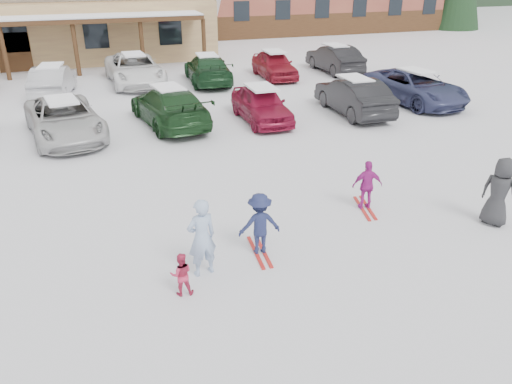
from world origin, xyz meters
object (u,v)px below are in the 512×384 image
object	(u,v)px
adult_skier	(202,238)
parked_car_9	(53,81)
parked_car_2	(64,119)
parked_car_4	(261,104)
parked_car_3	(169,106)
parked_car_5	(354,96)
toddler_red	(181,274)
bystander_dark	(499,192)
child_navy	(260,224)
child_magenta	(367,185)
parked_car_10	(135,69)
lamp_post	(215,3)
parked_car_11	(208,69)
parked_car_6	(415,87)
parked_car_12	(274,65)
parked_car_13	(334,59)

from	to	relation	value
adult_skier	parked_car_9	bearing A→B (deg)	-91.78
parked_car_2	parked_car_4	bearing A→B (deg)	-11.91
parked_car_3	parked_car_5	world-z (taller)	parked_car_5
toddler_red	bystander_dark	distance (m)	7.85
parked_car_2	parked_car_4	distance (m)	7.42
adult_skier	child_navy	distance (m)	1.44
child_magenta	parked_car_4	distance (m)	8.23
bystander_dark	parked_car_10	size ratio (longest dim) A/B	0.31
lamp_post	child_magenta	bearing A→B (deg)	-94.70
adult_skier	parked_car_5	xyz separation A→B (m)	(8.63, 9.63, -0.10)
toddler_red	child_navy	xyz separation A→B (m)	(1.91, 0.97, 0.27)
bystander_dark	parked_car_11	distance (m)	17.57
bystander_dark	parked_car_6	size ratio (longest dim) A/B	0.33
parked_car_4	parked_car_2	bearing A→B (deg)	177.59
toddler_red	parked_car_9	size ratio (longest dim) A/B	0.21
parked_car_12	child_magenta	bearing A→B (deg)	-99.93
bystander_dark	parked_car_4	size ratio (longest dim) A/B	0.42
lamp_post	parked_car_2	bearing A→B (deg)	-122.11
parked_car_5	bystander_dark	bearing A→B (deg)	82.94
child_magenta	bystander_dark	world-z (taller)	bystander_dark
parked_car_10	toddler_red	bearing A→B (deg)	-96.64
child_navy	parked_car_11	bearing A→B (deg)	-95.39
parked_car_9	parked_car_13	distance (m)	15.18
parked_car_2	parked_car_6	xyz separation A→B (m)	(14.89, 0.25, 0.02)
toddler_red	parked_car_3	distance (m)	11.18
parked_car_10	parked_car_13	size ratio (longest dim) A/B	1.21
parked_car_5	parked_car_13	distance (m)	8.60
parked_car_5	adult_skier	bearing A→B (deg)	48.93
parked_car_9	parked_car_10	world-z (taller)	parked_car_10
lamp_post	child_magenta	distance (m)	23.74
parked_car_9	parked_car_12	size ratio (longest dim) A/B	1.05
parked_car_3	parked_car_4	size ratio (longest dim) A/B	1.26
parked_car_2	toddler_red	bearing A→B (deg)	-87.89
parked_car_3	child_magenta	bearing A→B (deg)	103.21
parked_car_6	parked_car_9	bearing A→B (deg)	150.21
adult_skier	parked_car_9	distance (m)	17.05
lamp_post	parked_car_11	xyz separation A→B (m)	(-2.47, -7.94, -2.60)
adult_skier	parked_car_10	size ratio (longest dim) A/B	0.31
toddler_red	parked_car_9	world-z (taller)	parked_car_9
parked_car_11	parked_car_12	world-z (taller)	parked_car_11
parked_car_3	parked_car_12	world-z (taller)	parked_car_3
child_navy	parked_car_9	xyz separation A→B (m)	(-4.80, 16.30, 0.01)
parked_car_3	parked_car_11	bearing A→B (deg)	-123.92
child_navy	parked_car_13	bearing A→B (deg)	-116.93
adult_skier	child_magenta	distance (m)	4.96
lamp_post	parked_car_4	xyz separation A→B (m)	(-2.01, -15.28, -2.63)
child_magenta	parked_car_9	xyz separation A→B (m)	(-8.12, 15.12, 0.06)
parked_car_3	parked_car_12	xyz separation A→B (m)	(6.85, 6.76, -0.03)
parked_car_2	parked_car_12	size ratio (longest dim) A/B	1.22
toddler_red	parked_car_9	bearing A→B (deg)	-72.65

